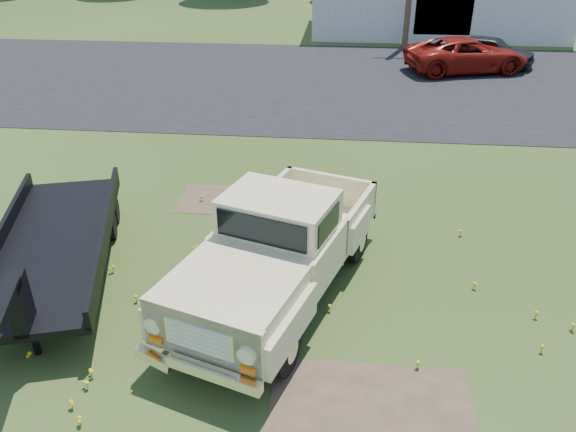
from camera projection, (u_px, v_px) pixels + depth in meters
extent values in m
plane|color=#304415|center=(289.00, 286.00, 10.91)|extent=(140.00, 140.00, 0.00)
cube|color=black|center=(323.00, 81.00, 24.00)|extent=(90.00, 14.00, 0.02)
cube|color=#493927|center=(371.00, 413.00, 8.16)|extent=(3.00, 2.00, 0.01)
cube|color=#493927|center=(224.00, 200.00, 14.14)|extent=(2.20, 1.60, 0.01)
cube|color=black|center=(444.00, 13.00, 29.74)|extent=(3.00, 0.10, 2.20)
imported|color=maroon|center=(466.00, 55.00, 24.95)|extent=(5.85, 3.87, 1.49)
imported|color=black|center=(490.00, 51.00, 25.95)|extent=(4.29, 2.99, 1.36)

